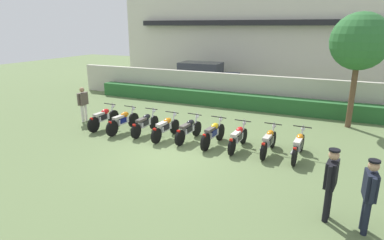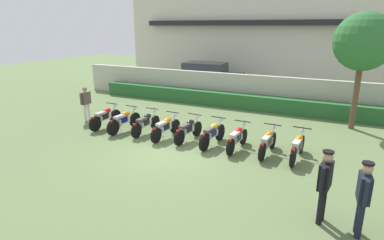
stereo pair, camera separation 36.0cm
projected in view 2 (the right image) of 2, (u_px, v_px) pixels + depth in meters
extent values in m
plane|color=#607547|center=(171.00, 153.00, 11.01)|extent=(60.00, 60.00, 0.00)
cube|color=beige|center=(279.00, 29.00, 23.87)|extent=(22.14, 6.00, 8.00)
cube|color=black|center=(270.00, 23.00, 20.97)|extent=(18.59, 0.50, 0.36)
cube|color=#BCB7A8|center=(242.00, 90.00, 17.42)|extent=(21.03, 0.30, 1.70)
cube|color=#28602D|center=(238.00, 101.00, 16.95)|extent=(16.82, 0.70, 0.76)
cube|color=navy|center=(208.00, 80.00, 21.23)|extent=(4.57, 2.03, 1.00)
cube|color=#2D333D|center=(205.00, 67.00, 21.07)|extent=(2.77, 1.81, 0.65)
cylinder|color=black|center=(234.00, 85.00, 21.53)|extent=(0.69, 0.25, 0.68)
cylinder|color=black|center=(226.00, 90.00, 19.91)|extent=(0.69, 0.25, 0.68)
cylinder|color=black|center=(192.00, 82.00, 22.77)|extent=(0.69, 0.25, 0.68)
cylinder|color=black|center=(180.00, 87.00, 21.15)|extent=(0.69, 0.25, 0.68)
cylinder|color=brown|center=(356.00, 96.00, 13.24)|extent=(0.23, 0.23, 2.80)
sphere|color=#2D6B33|center=(364.00, 42.00, 12.61)|extent=(2.31, 2.31, 2.31)
cylinder|color=black|center=(115.00, 117.00, 14.23)|extent=(0.10, 0.64, 0.64)
cylinder|color=black|center=(95.00, 124.00, 13.17)|extent=(0.10, 0.64, 0.64)
cube|color=silver|center=(105.00, 117.00, 13.61)|extent=(0.21, 0.60, 0.22)
ellipsoid|color=red|center=(107.00, 111.00, 13.69)|extent=(0.23, 0.44, 0.22)
cube|color=#B2ADA3|center=(100.00, 113.00, 13.36)|extent=(0.21, 0.52, 0.10)
cube|color=red|center=(93.00, 118.00, 13.00)|extent=(0.10, 0.08, 0.08)
cylinder|color=silver|center=(114.00, 110.00, 14.06)|extent=(0.06, 0.23, 0.65)
cylinder|color=black|center=(112.00, 103.00, 13.89)|extent=(0.60, 0.05, 0.04)
sphere|color=silver|center=(115.00, 106.00, 14.10)|extent=(0.14, 0.14, 0.14)
cylinder|color=silver|center=(99.00, 121.00, 13.49)|extent=(0.08, 0.55, 0.07)
cube|color=black|center=(104.00, 116.00, 13.56)|extent=(0.25, 0.37, 0.20)
cylinder|color=black|center=(135.00, 120.00, 13.78)|extent=(0.13, 0.63, 0.63)
cylinder|color=black|center=(113.00, 128.00, 12.67)|extent=(0.13, 0.63, 0.63)
cube|color=silver|center=(123.00, 120.00, 13.14)|extent=(0.24, 0.61, 0.22)
ellipsoid|color=orange|center=(126.00, 114.00, 13.22)|extent=(0.25, 0.45, 0.22)
cube|color=#B2ADA3|center=(119.00, 117.00, 12.89)|extent=(0.23, 0.53, 0.10)
cube|color=red|center=(111.00, 122.00, 12.51)|extent=(0.11, 0.09, 0.08)
cylinder|color=silver|center=(133.00, 113.00, 13.61)|extent=(0.07, 0.23, 0.65)
cylinder|color=black|center=(131.00, 106.00, 13.45)|extent=(0.60, 0.08, 0.04)
sphere|color=silver|center=(135.00, 108.00, 13.65)|extent=(0.14, 0.14, 0.14)
cylinder|color=silver|center=(117.00, 124.00, 13.03)|extent=(0.11, 0.55, 0.07)
cube|color=navy|center=(123.00, 119.00, 13.09)|extent=(0.26, 0.38, 0.20)
cylinder|color=black|center=(155.00, 122.00, 13.50)|extent=(0.10, 0.58, 0.58)
cylinder|color=black|center=(136.00, 131.00, 12.39)|extent=(0.10, 0.58, 0.58)
cube|color=silver|center=(145.00, 123.00, 12.86)|extent=(0.21, 0.60, 0.22)
ellipsoid|color=black|center=(147.00, 117.00, 12.94)|extent=(0.23, 0.44, 0.22)
cube|color=#4C4742|center=(142.00, 120.00, 12.61)|extent=(0.21, 0.52, 0.10)
cube|color=red|center=(134.00, 125.00, 12.23)|extent=(0.10, 0.08, 0.08)
cylinder|color=silver|center=(154.00, 115.00, 13.33)|extent=(0.05, 0.23, 0.65)
cylinder|color=black|center=(152.00, 108.00, 13.17)|extent=(0.60, 0.05, 0.04)
sphere|color=silver|center=(155.00, 111.00, 13.38)|extent=(0.14, 0.14, 0.14)
cylinder|color=silver|center=(139.00, 127.00, 12.74)|extent=(0.08, 0.55, 0.07)
cube|color=black|center=(144.00, 122.00, 12.80)|extent=(0.25, 0.36, 0.20)
cylinder|color=black|center=(175.00, 126.00, 12.92)|extent=(0.13, 0.59, 0.59)
cylinder|color=black|center=(156.00, 135.00, 11.86)|extent=(0.13, 0.59, 0.59)
cube|color=silver|center=(165.00, 127.00, 12.30)|extent=(0.24, 0.61, 0.22)
ellipsoid|color=orange|center=(168.00, 121.00, 12.38)|extent=(0.25, 0.45, 0.22)
cube|color=beige|center=(162.00, 124.00, 12.05)|extent=(0.24, 0.53, 0.10)
cube|color=red|center=(154.00, 129.00, 11.69)|extent=(0.11, 0.09, 0.08)
cylinder|color=silver|center=(174.00, 119.00, 12.75)|extent=(0.07, 0.23, 0.65)
cylinder|color=black|center=(172.00, 112.00, 12.59)|extent=(0.60, 0.08, 0.04)
sphere|color=silver|center=(175.00, 114.00, 12.79)|extent=(0.14, 0.14, 0.14)
cylinder|color=silver|center=(159.00, 132.00, 12.19)|extent=(0.11, 0.55, 0.07)
cube|color=black|center=(164.00, 126.00, 12.25)|extent=(0.26, 0.38, 0.20)
cylinder|color=black|center=(197.00, 129.00, 12.61)|extent=(0.15, 0.60, 0.59)
cylinder|color=black|center=(179.00, 138.00, 11.61)|extent=(0.15, 0.60, 0.59)
cube|color=silver|center=(188.00, 130.00, 12.03)|extent=(0.26, 0.62, 0.22)
ellipsoid|color=black|center=(190.00, 123.00, 12.10)|extent=(0.26, 0.46, 0.22)
cube|color=#4C4742|center=(184.00, 126.00, 11.78)|extent=(0.25, 0.54, 0.10)
cube|color=red|center=(178.00, 131.00, 11.45)|extent=(0.11, 0.09, 0.08)
cylinder|color=silver|center=(196.00, 122.00, 12.45)|extent=(0.07, 0.23, 0.65)
cylinder|color=black|center=(195.00, 114.00, 12.29)|extent=(0.60, 0.10, 0.04)
sphere|color=silver|center=(197.00, 116.00, 12.49)|extent=(0.14, 0.14, 0.14)
cylinder|color=silver|center=(182.00, 134.00, 11.92)|extent=(0.13, 0.55, 0.07)
cube|color=black|center=(187.00, 129.00, 11.97)|extent=(0.28, 0.38, 0.20)
cylinder|color=black|center=(220.00, 132.00, 12.12)|extent=(0.14, 0.64, 0.64)
cylinder|color=black|center=(204.00, 142.00, 11.09)|extent=(0.14, 0.64, 0.64)
cube|color=silver|center=(212.00, 134.00, 11.52)|extent=(0.25, 0.61, 0.22)
ellipsoid|color=yellow|center=(214.00, 126.00, 11.59)|extent=(0.25, 0.46, 0.22)
cube|color=#4C4742|center=(209.00, 130.00, 11.27)|extent=(0.24, 0.53, 0.10)
cube|color=red|center=(203.00, 135.00, 10.93)|extent=(0.11, 0.09, 0.08)
cylinder|color=silver|center=(219.00, 125.00, 11.95)|extent=(0.07, 0.23, 0.65)
cylinder|color=black|center=(218.00, 117.00, 11.79)|extent=(0.60, 0.08, 0.04)
sphere|color=silver|center=(221.00, 120.00, 11.99)|extent=(0.14, 0.14, 0.14)
cylinder|color=silver|center=(206.00, 138.00, 11.41)|extent=(0.11, 0.55, 0.07)
cube|color=navy|center=(211.00, 133.00, 11.46)|extent=(0.27, 0.38, 0.20)
cylinder|color=black|center=(243.00, 137.00, 11.74)|extent=(0.12, 0.58, 0.58)
cylinder|color=black|center=(230.00, 147.00, 10.70)|extent=(0.12, 0.58, 0.58)
cube|color=silver|center=(237.00, 138.00, 11.14)|extent=(0.23, 0.61, 0.22)
ellipsoid|color=red|center=(239.00, 131.00, 11.21)|extent=(0.24, 0.45, 0.22)
cube|color=beige|center=(235.00, 134.00, 10.89)|extent=(0.22, 0.53, 0.10)
cube|color=red|center=(230.00, 140.00, 10.54)|extent=(0.10, 0.08, 0.08)
cylinder|color=silver|center=(243.00, 129.00, 11.57)|extent=(0.06, 0.23, 0.65)
cylinder|color=black|center=(242.00, 121.00, 11.41)|extent=(0.60, 0.06, 0.04)
sphere|color=silver|center=(244.00, 123.00, 11.62)|extent=(0.14, 0.14, 0.14)
cylinder|color=silver|center=(231.00, 143.00, 11.02)|extent=(0.10, 0.55, 0.07)
cube|color=black|center=(236.00, 137.00, 11.08)|extent=(0.26, 0.37, 0.20)
cylinder|color=black|center=(273.00, 140.00, 11.33)|extent=(0.12, 0.60, 0.60)
cylinder|color=black|center=(262.00, 152.00, 10.28)|extent=(0.12, 0.60, 0.60)
cube|color=silver|center=(268.00, 142.00, 10.72)|extent=(0.23, 0.61, 0.22)
ellipsoid|color=orange|center=(269.00, 134.00, 10.80)|extent=(0.24, 0.45, 0.22)
cube|color=#B2ADA3|center=(266.00, 138.00, 10.47)|extent=(0.22, 0.53, 0.10)
cube|color=red|center=(262.00, 145.00, 10.11)|extent=(0.10, 0.08, 0.08)
cylinder|color=silver|center=(273.00, 133.00, 11.16)|extent=(0.06, 0.23, 0.65)
cylinder|color=black|center=(273.00, 125.00, 10.99)|extent=(0.60, 0.06, 0.04)
sphere|color=silver|center=(274.00, 127.00, 11.20)|extent=(0.14, 0.14, 0.14)
cylinder|color=silver|center=(262.00, 148.00, 10.60)|extent=(0.09, 0.55, 0.07)
cube|color=black|center=(267.00, 141.00, 10.66)|extent=(0.26, 0.37, 0.20)
cylinder|color=black|center=(301.00, 144.00, 10.93)|extent=(0.12, 0.62, 0.62)
cylinder|color=black|center=(293.00, 157.00, 9.83)|extent=(0.12, 0.62, 0.62)
cube|color=silver|center=(297.00, 147.00, 10.30)|extent=(0.23, 0.61, 0.22)
ellipsoid|color=orange|center=(299.00, 138.00, 10.37)|extent=(0.24, 0.45, 0.22)
cube|color=beige|center=(297.00, 143.00, 10.04)|extent=(0.22, 0.53, 0.10)
cube|color=red|center=(293.00, 150.00, 9.67)|extent=(0.10, 0.08, 0.08)
cylinder|color=silver|center=(302.00, 136.00, 10.77)|extent=(0.06, 0.23, 0.65)
cylinder|color=black|center=(302.00, 128.00, 10.60)|extent=(0.60, 0.06, 0.04)
sphere|color=silver|center=(303.00, 130.00, 10.81)|extent=(0.14, 0.14, 0.14)
cylinder|color=silver|center=(292.00, 152.00, 10.18)|extent=(0.10, 0.55, 0.07)
cube|color=black|center=(297.00, 146.00, 10.24)|extent=(0.26, 0.37, 0.20)
cylinder|color=silver|center=(88.00, 112.00, 14.75)|extent=(0.13, 0.13, 0.78)
cylinder|color=silver|center=(85.00, 113.00, 14.58)|extent=(0.13, 0.13, 0.78)
cube|color=brown|center=(85.00, 98.00, 14.48)|extent=(0.22, 0.46, 0.55)
cylinder|color=brown|center=(90.00, 97.00, 14.71)|extent=(0.09, 0.09, 0.53)
cylinder|color=brown|center=(81.00, 99.00, 14.23)|extent=(0.09, 0.09, 0.53)
sphere|color=#9E7556|center=(85.00, 89.00, 14.36)|extent=(0.21, 0.21, 0.21)
cylinder|color=black|center=(320.00, 207.00, 6.94)|extent=(0.13, 0.13, 0.83)
cylinder|color=black|center=(323.00, 203.00, 7.12)|extent=(0.13, 0.13, 0.83)
cube|color=black|center=(325.00, 176.00, 6.83)|extent=(0.28, 0.51, 0.59)
cylinder|color=black|center=(322.00, 180.00, 6.59)|extent=(0.09, 0.09, 0.56)
cylinder|color=black|center=(328.00, 170.00, 7.06)|extent=(0.09, 0.09, 0.56)
sphere|color=tan|center=(328.00, 157.00, 6.71)|extent=(0.22, 0.22, 0.22)
cylinder|color=black|center=(329.00, 152.00, 6.68)|extent=(0.24, 0.24, 0.04)
cylinder|color=black|center=(360.00, 221.00, 6.48)|extent=(0.13, 0.13, 0.81)
cylinder|color=black|center=(359.00, 215.00, 6.67)|extent=(0.13, 0.13, 0.81)
cube|color=black|center=(364.00, 188.00, 6.38)|extent=(0.26, 0.49, 0.57)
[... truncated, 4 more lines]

